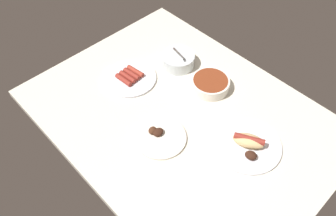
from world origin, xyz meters
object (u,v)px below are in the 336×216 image
(bowl_coleslaw, at_px, (178,59))
(plate_hotdog_assembled, at_px, (248,144))
(plate_sausages, at_px, (130,77))
(plate_grilled_meat, at_px, (160,137))
(bowl_chili, at_px, (210,84))

(bowl_coleslaw, bearing_deg, plate_hotdog_assembled, -14.20)
(plate_sausages, xyz_separation_m, plate_grilled_meat, (0.33, -0.12, -0.00))
(plate_hotdog_assembled, xyz_separation_m, bowl_chili, (-0.30, 0.12, 0.01))
(plate_hotdog_assembled, distance_m, bowl_coleslaw, 0.51)
(bowl_chili, relative_size, bowl_coleslaw, 1.04)
(plate_hotdog_assembled, bearing_deg, plate_sausages, -170.92)
(plate_hotdog_assembled, distance_m, bowl_chili, 0.32)
(plate_sausages, bearing_deg, plate_hotdog_assembled, 9.08)
(bowl_chili, distance_m, plate_grilled_meat, 0.34)
(plate_hotdog_assembled, bearing_deg, bowl_coleslaw, 165.80)
(plate_hotdog_assembled, height_order, bowl_chili, plate_hotdog_assembled)
(plate_sausages, height_order, bowl_coleslaw, bowl_coleslaw)
(plate_grilled_meat, bearing_deg, bowl_coleslaw, 125.87)
(plate_hotdog_assembled, relative_size, plate_grilled_meat, 1.30)
(bowl_chili, height_order, bowl_coleslaw, bowl_coleslaw)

